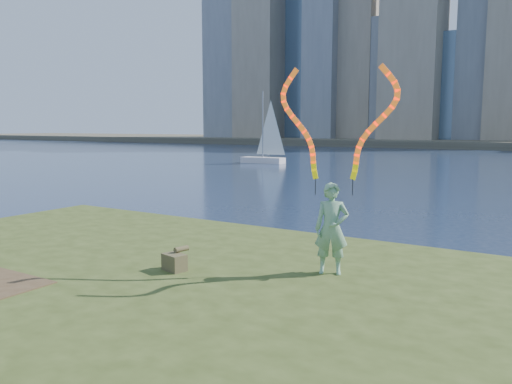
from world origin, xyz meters
The scene contains 5 objects.
ground centered at (0.00, 0.00, 0.00)m, with size 320.00×320.00×0.00m, color #1B2944.
grassy_knoll centered at (0.00, -2.30, 0.34)m, with size 20.00×18.00×0.80m.
woman_with_ribbons centered at (3.20, 1.34, 2.20)m, with size 1.94×0.79×4.05m.
canvas_bag centered at (0.63, -0.05, 0.97)m, with size 0.50×0.56×0.42m.
sailboat centered at (-17.82, 34.40, 1.19)m, with size 4.57×1.52×6.90m.
Camera 1 is at (6.71, -7.00, 3.47)m, focal length 35.00 mm.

